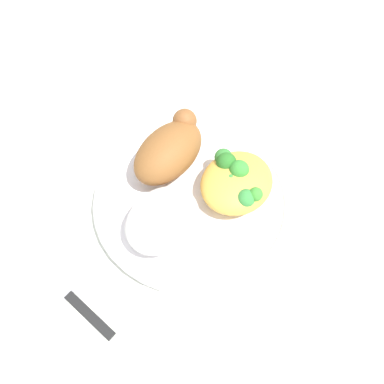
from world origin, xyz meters
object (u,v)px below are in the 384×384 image
(plate, at_px, (192,199))
(roasted_chicken, at_px, (170,150))
(fork, at_px, (80,290))
(mac_cheese_with_broccoli, at_px, (236,181))
(rice_pile, at_px, (165,222))
(knife, at_px, (71,297))

(plate, distance_m, roasted_chicken, 0.08)
(roasted_chicken, relative_size, fork, 0.90)
(plate, bearing_deg, mac_cheese_with_broccoli, -41.53)
(mac_cheese_with_broccoli, bearing_deg, plate, 138.47)
(rice_pile, height_order, knife, rice_pile)
(mac_cheese_with_broccoli, xyz_separation_m, fork, (-0.24, 0.07, -0.04))
(plate, height_order, fork, plate)
(plate, xyz_separation_m, rice_pile, (-0.06, -0.00, 0.03))
(plate, xyz_separation_m, mac_cheese_with_broccoli, (0.05, -0.04, 0.03))
(fork, xyz_separation_m, knife, (-0.01, 0.00, 0.00))
(fork, bearing_deg, roasted_chicken, 7.08)
(plate, bearing_deg, fork, 170.20)
(mac_cheese_with_broccoli, bearing_deg, rice_pile, 161.40)
(plate, height_order, mac_cheese_with_broccoli, mac_cheese_with_broccoli)
(roasted_chicken, bearing_deg, plate, -112.63)
(knife, bearing_deg, roasted_chicken, 6.10)
(fork, bearing_deg, plate, -9.80)
(mac_cheese_with_broccoli, bearing_deg, fork, 162.65)
(plate, relative_size, roasted_chicken, 2.17)
(roasted_chicken, bearing_deg, rice_pile, -143.64)
(mac_cheese_with_broccoli, bearing_deg, roasted_chicken, 102.10)
(plate, xyz_separation_m, fork, (-0.19, 0.03, -0.01))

